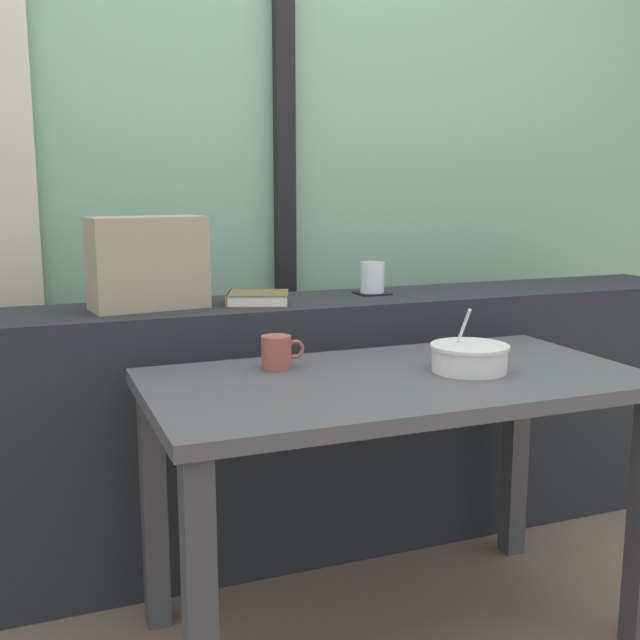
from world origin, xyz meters
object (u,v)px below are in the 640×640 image
throw_pillow (148,263)px  soup_bowl (469,358)px  closed_book (257,298)px  juice_glass (372,279)px  coaster_square (372,293)px  ceramic_mug (277,352)px  breakfast_table (396,417)px

throw_pillow → soup_bowl: size_ratio=1.64×
throw_pillow → closed_book: bearing=-5.4°
juice_glass → throw_pillow: size_ratio=0.31×
coaster_square → ceramic_mug: bearing=-137.7°
throw_pillow → soup_bowl: bearing=-40.4°
coaster_square → soup_bowl: soup_bowl is taller
throw_pillow → juice_glass: bearing=2.7°
juice_glass → throw_pillow: throw_pillow is taller
breakfast_table → ceramic_mug: (-0.25, 0.17, 0.15)m
breakfast_table → throw_pillow: size_ratio=3.78×
juice_glass → throw_pillow: bearing=-177.3°
juice_glass → throw_pillow: (-0.72, -0.03, 0.08)m
soup_bowl → ceramic_mug: 0.48m
juice_glass → soup_bowl: bearing=-92.4°
throw_pillow → coaster_square: bearing=2.7°
coaster_square → breakfast_table: bearing=-109.9°
coaster_square → closed_book: size_ratio=0.46×
ceramic_mug → breakfast_table: bearing=-34.7°
ceramic_mug → juice_glass: bearing=42.3°
breakfast_table → throw_pillow: throw_pillow is taller
soup_bowl → ceramic_mug: bearing=155.7°
ceramic_mug → throw_pillow: bearing=123.0°
breakfast_table → ceramic_mug: size_ratio=10.71×
throw_pillow → soup_bowl: 0.93m
breakfast_table → juice_glass: juice_glass is taller
closed_book → throw_pillow: size_ratio=0.69×
closed_book → soup_bowl: 0.68m
juice_glass → coaster_square: bearing=-90.0°
throw_pillow → ceramic_mug: (0.25, -0.39, -0.20)m
juice_glass → closed_book: 0.41m
soup_bowl → juice_glass: bearing=87.6°
juice_glass → closed_book: size_ratio=0.45×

